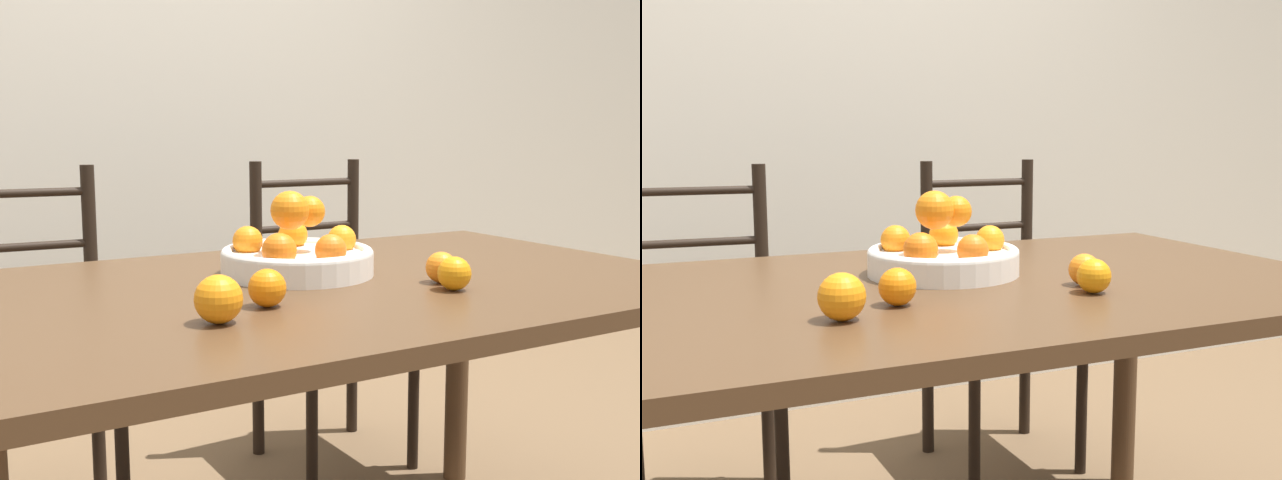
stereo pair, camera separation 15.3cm
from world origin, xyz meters
TOP-DOWN VIEW (x-y plane):
  - wall_back at (0.00, 1.49)m, footprint 8.00×0.06m
  - dining_table at (0.00, 0.00)m, footprint 1.58×0.98m
  - fruit_bowl at (-0.02, 0.09)m, footprint 0.33×0.33m
  - orange_loose_0 at (0.17, -0.21)m, footprint 0.07×0.07m
  - orange_loose_1 at (0.19, -0.14)m, footprint 0.06×0.06m
  - orange_loose_2 at (-0.33, -0.22)m, footprint 0.08×0.08m
  - orange_loose_3 at (-0.21, -0.16)m, footprint 0.07×0.07m
  - chair_left at (-0.48, 0.75)m, footprint 0.44×0.42m
  - chair_right at (0.44, 0.75)m, footprint 0.43×0.41m

SIDE VIEW (x-z plane):
  - chair_left at x=-0.48m, z-range -0.03..0.97m
  - chair_right at x=0.44m, z-range -0.03..0.97m
  - dining_table at x=0.00m, z-range 0.29..1.06m
  - orange_loose_1 at x=0.19m, z-range 0.78..0.84m
  - orange_loose_0 at x=0.17m, z-range 0.78..0.84m
  - orange_loose_3 at x=-0.21m, z-range 0.78..0.84m
  - orange_loose_2 at x=-0.33m, z-range 0.78..0.86m
  - fruit_bowl at x=-0.02m, z-range 0.73..0.92m
  - wall_back at x=0.00m, z-range 0.00..2.60m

